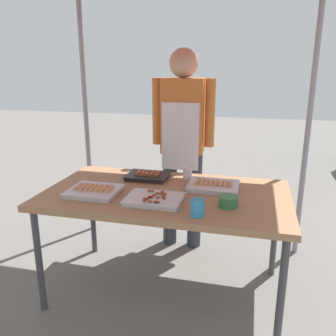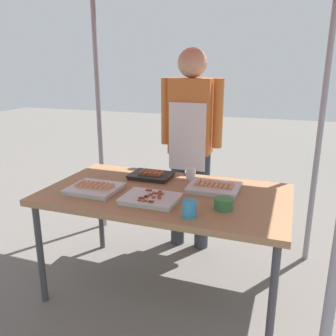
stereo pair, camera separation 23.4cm
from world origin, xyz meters
name	(u,v)px [view 1 (the left image)]	position (x,y,z in m)	size (l,w,h in m)	color
ground_plane	(166,290)	(0.00, 0.00, 0.00)	(18.00, 18.00, 0.00)	#66605B
stall_table	(166,199)	(0.00, 0.00, 0.70)	(1.60, 0.90, 0.75)	#9E724C
tray_grilled_sausages	(213,186)	(0.29, 0.14, 0.77)	(0.34, 0.28, 0.05)	silver
tray_meat_skewers	(154,199)	(-0.03, -0.19, 0.77)	(0.34, 0.26, 0.04)	silver
tray_pork_links	(94,191)	(-0.45, -0.15, 0.77)	(0.32, 0.29, 0.05)	silver
tray_spring_rolls	(148,176)	(-0.20, 0.25, 0.77)	(0.30, 0.23, 0.05)	black
condiment_bowl	(228,201)	(0.42, -0.16, 0.78)	(0.11, 0.11, 0.07)	#33723F
drink_cup_near_edge	(198,208)	(0.26, -0.33, 0.80)	(0.08, 0.08, 0.10)	#338CBF
drink_cup_by_wok	(187,173)	(0.08, 0.31, 0.79)	(0.07, 0.07, 0.08)	white
vendor_woman	(183,134)	(-0.03, 0.70, 1.01)	(0.52, 0.24, 1.69)	#333842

